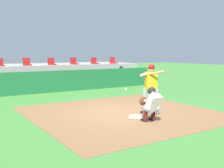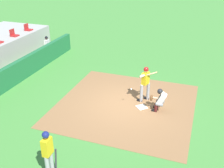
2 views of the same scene
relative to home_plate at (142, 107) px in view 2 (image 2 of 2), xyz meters
The scene contains 10 objects.
ground_plane 0.80m from the home_plate, 90.00° to the left, with size 80.00×80.00×0.00m, color #428438.
dirt_infield 0.80m from the home_plate, 90.00° to the left, with size 6.40×6.40×0.01m, color olive.
home_plate is the anchor object (origin of this frame).
batter_at_plate 1.23m from the home_plate, ahead, with size 0.60×0.86×1.80m.
catcher_crouched 0.98m from the home_plate, 90.15° to the right, with size 0.49×1.70×1.13m.
on_deck_batter 5.62m from the home_plate, 161.21° to the left, with size 0.58×0.23×1.79m.
dugout_wall 7.32m from the home_plate, 90.00° to the left, with size 13.00×0.30×1.20m, color #1E6638.
dugout_player_2 9.63m from the home_plate, 57.94° to the left, with size 0.49×0.70×1.30m.
stadium_seat_6 11.06m from the home_plate, 68.24° to the left, with size 0.46×0.46×0.48m.
stadium_seat_7 11.76m from the home_plate, 60.81° to the left, with size 0.46×0.46×0.48m.
Camera 2 is at (-10.79, -3.13, 6.65)m, focal length 42.98 mm.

